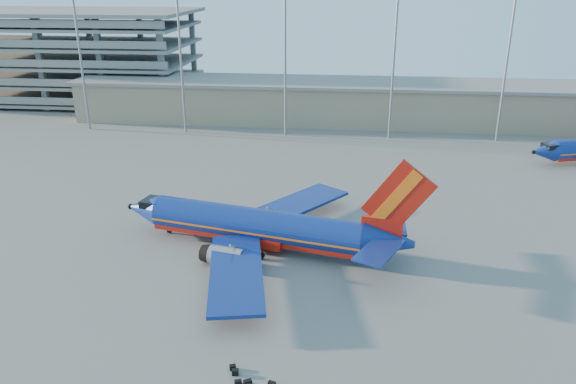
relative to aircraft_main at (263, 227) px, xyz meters
name	(u,v)px	position (x,y,z in m)	size (l,w,h in m)	color
ground	(283,238)	(1.91, 2.81, -2.62)	(220.00, 220.00, 0.00)	slate
terminal_building	(363,102)	(11.91, 60.81, 1.70)	(122.00, 16.00, 8.50)	gray
parking_garage	(67,51)	(-60.09, 76.86, 9.11)	(62.00, 32.00, 21.40)	slate
light_mast_row	(339,43)	(6.91, 48.81, 14.93)	(101.60, 1.60, 28.65)	gray
aircraft_main	(263,227)	(0.00, 0.00, 0.00)	(35.73, 33.99, 12.26)	navy
luggage_pile	(252,381)	(2.52, -22.68, -2.39)	(4.35, 2.55, 0.52)	black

